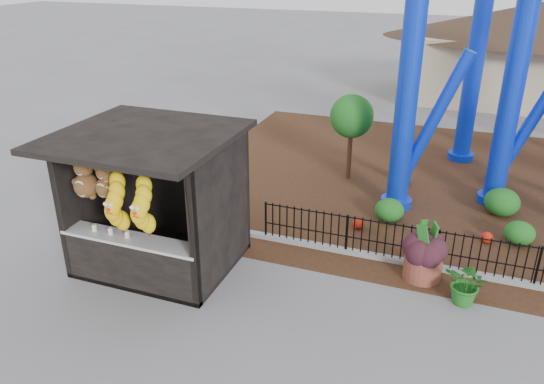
% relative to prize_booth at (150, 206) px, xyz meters
% --- Properties ---
extents(ground, '(120.00, 120.00, 0.00)m').
position_rel_prize_booth_xyz_m(ground, '(3.01, -0.92, -1.53)').
color(ground, slate).
rests_on(ground, ground).
extents(mulch_bed, '(18.00, 12.00, 0.02)m').
position_rel_prize_booth_xyz_m(mulch_bed, '(7.01, 7.08, -1.52)').
color(mulch_bed, '#331E11').
rests_on(mulch_bed, ground).
extents(curb, '(18.00, 0.18, 0.12)m').
position_rel_prize_booth_xyz_m(curb, '(7.01, 2.08, -1.47)').
color(curb, gray).
rests_on(curb, ground).
extents(prize_booth, '(3.50, 3.40, 3.12)m').
position_rel_prize_booth_xyz_m(prize_booth, '(0.00, 0.00, 0.00)').
color(prize_booth, black).
rests_on(prize_booth, ground).
extents(picket_fence, '(12.20, 0.06, 1.00)m').
position_rel_prize_booth_xyz_m(picket_fence, '(7.91, 2.08, -1.03)').
color(picket_fence, black).
rests_on(picket_fence, ground).
extents(terracotta_planter, '(0.98, 0.98, 0.60)m').
position_rel_prize_booth_xyz_m(terracotta_planter, '(5.57, 1.65, -1.23)').
color(terracotta_planter, brown).
rests_on(terracotta_planter, ground).
extents(planter_foliage, '(0.70, 0.70, 0.64)m').
position_rel_prize_booth_xyz_m(planter_foliage, '(5.57, 1.65, -0.61)').
color(planter_foliage, black).
rests_on(planter_foliage, terracotta_planter).
extents(potted_plant, '(1.04, 0.98, 0.92)m').
position_rel_prize_booth_xyz_m(potted_plant, '(6.48, 1.02, -1.07)').
color(potted_plant, '#1E5719').
rests_on(potted_plant, ground).
extents(landscaping, '(8.91, 3.37, 0.73)m').
position_rel_prize_booth_xyz_m(landscaping, '(7.73, 4.65, -1.21)').
color(landscaping, '#1A591A').
rests_on(landscaping, mulch_bed).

